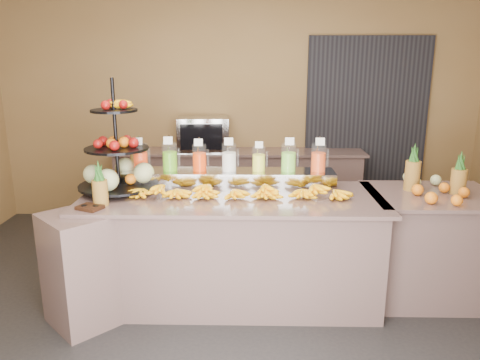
{
  "coord_description": "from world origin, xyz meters",
  "views": [
    {
      "loc": [
        0.14,
        -3.42,
        2.05
      ],
      "look_at": [
        0.07,
        0.3,
        1.07
      ],
      "focal_mm": 35.0,
      "sensor_mm": 36.0,
      "label": 1
    }
  ],
  "objects_px": {
    "oven_warmer": "(203,134)",
    "pitcher_tray": "(229,179)",
    "right_fruit_pile": "(437,186)",
    "condiment_caddy": "(90,207)",
    "banana_heap": "(237,189)",
    "fruit_stand": "(123,164)"
  },
  "relations": [
    {
      "from": "right_fruit_pile",
      "to": "oven_warmer",
      "type": "relative_size",
      "value": 0.78
    },
    {
      "from": "condiment_caddy",
      "to": "right_fruit_pile",
      "type": "distance_m",
      "value": 2.81
    },
    {
      "from": "banana_heap",
      "to": "right_fruit_pile",
      "type": "bearing_deg",
      "value": 2.56
    },
    {
      "from": "fruit_stand",
      "to": "right_fruit_pile",
      "type": "bearing_deg",
      "value": -16.62
    },
    {
      "from": "banana_heap",
      "to": "oven_warmer",
      "type": "bearing_deg",
      "value": 103.38
    },
    {
      "from": "banana_heap",
      "to": "oven_warmer",
      "type": "height_order",
      "value": "oven_warmer"
    },
    {
      "from": "oven_warmer",
      "to": "pitcher_tray",
      "type": "bearing_deg",
      "value": -80.49
    },
    {
      "from": "condiment_caddy",
      "to": "right_fruit_pile",
      "type": "xyz_separation_m",
      "value": [
        2.77,
        0.43,
        0.07
      ]
    },
    {
      "from": "right_fruit_pile",
      "to": "oven_warmer",
      "type": "height_order",
      "value": "oven_warmer"
    },
    {
      "from": "pitcher_tray",
      "to": "right_fruit_pile",
      "type": "height_order",
      "value": "right_fruit_pile"
    },
    {
      "from": "pitcher_tray",
      "to": "right_fruit_pile",
      "type": "xyz_separation_m",
      "value": [
        1.74,
        -0.22,
        0.01
      ]
    },
    {
      "from": "pitcher_tray",
      "to": "oven_warmer",
      "type": "relative_size",
      "value": 2.99
    },
    {
      "from": "right_fruit_pile",
      "to": "fruit_stand",
      "type": "bearing_deg",
      "value": 178.48
    },
    {
      "from": "pitcher_tray",
      "to": "oven_warmer",
      "type": "bearing_deg",
      "value": 103.14
    },
    {
      "from": "banana_heap",
      "to": "fruit_stand",
      "type": "distance_m",
      "value": 1.0
    },
    {
      "from": "banana_heap",
      "to": "condiment_caddy",
      "type": "distance_m",
      "value": 1.17
    },
    {
      "from": "banana_heap",
      "to": "oven_warmer",
      "type": "distance_m",
      "value": 2.02
    },
    {
      "from": "fruit_stand",
      "to": "banana_heap",
      "type": "bearing_deg",
      "value": -23.55
    },
    {
      "from": "condiment_caddy",
      "to": "oven_warmer",
      "type": "height_order",
      "value": "oven_warmer"
    },
    {
      "from": "fruit_stand",
      "to": "right_fruit_pile",
      "type": "distance_m",
      "value": 2.64
    },
    {
      "from": "fruit_stand",
      "to": "oven_warmer",
      "type": "bearing_deg",
      "value": 59.43
    },
    {
      "from": "banana_heap",
      "to": "pitcher_tray",
      "type": "bearing_deg",
      "value": 104.69
    }
  ]
}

